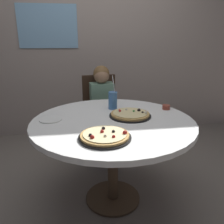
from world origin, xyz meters
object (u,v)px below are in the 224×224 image
(dining_table, at_px, (113,130))
(chair_wooden, at_px, (100,111))
(diner_child, at_px, (103,119))
(soda_cup, at_px, (113,100))
(plate_small, at_px, (51,119))
(pizza_cheese, at_px, (105,136))
(pizza_veggie, at_px, (130,114))
(sauce_bowl, at_px, (166,107))

(dining_table, distance_m, chair_wooden, 0.96)
(diner_child, relative_size, soda_cup, 3.52)
(plate_small, bearing_deg, pizza_cheese, -46.64)
(dining_table, distance_m, pizza_cheese, 0.37)
(soda_cup, bearing_deg, pizza_veggie, -64.19)
(pizza_veggie, distance_m, soda_cup, 0.27)
(sauce_bowl, height_order, plate_small, sauce_bowl)
(chair_wooden, relative_size, soda_cup, 3.09)
(diner_child, relative_size, pizza_cheese, 3.10)
(pizza_cheese, distance_m, plate_small, 0.56)
(sauce_bowl, bearing_deg, plate_small, -172.06)
(chair_wooden, distance_m, plate_small, 1.03)
(pizza_veggie, height_order, plate_small, pizza_veggie)
(diner_child, relative_size, sauce_bowl, 15.46)
(pizza_cheese, distance_m, sauce_bowl, 0.84)
(chair_wooden, distance_m, diner_child, 0.19)
(chair_wooden, xyz_separation_m, plate_small, (-0.49, -0.88, 0.22))
(dining_table, height_order, plate_small, plate_small)
(chair_wooden, xyz_separation_m, pizza_veggie, (0.16, -0.88, 0.24))
(diner_child, height_order, sauce_bowl, diner_child)
(plate_small, bearing_deg, sauce_bowl, 7.94)
(dining_table, height_order, chair_wooden, chair_wooden)
(dining_table, distance_m, plate_small, 0.51)
(pizza_cheese, xyz_separation_m, sauce_bowl, (0.63, 0.55, 0.00))
(sauce_bowl, bearing_deg, soda_cup, 169.82)
(pizza_veggie, bearing_deg, pizza_cheese, -122.79)
(chair_wooden, bearing_deg, pizza_cheese, -94.36)
(dining_table, xyz_separation_m, pizza_cheese, (-0.11, -0.34, 0.11))
(soda_cup, bearing_deg, chair_wooden, 94.57)
(soda_cup, distance_m, plate_small, 0.59)
(plate_small, bearing_deg, soda_cup, 23.06)
(pizza_cheese, relative_size, plate_small, 1.94)
(dining_table, bearing_deg, diner_child, 89.52)
(diner_child, distance_m, sauce_bowl, 0.81)
(chair_wooden, bearing_deg, pizza_veggie, -79.46)
(dining_table, relative_size, pizza_cheese, 3.72)
(chair_wooden, height_order, pizza_veggie, chair_wooden)
(sauce_bowl, relative_size, plate_small, 0.39)
(dining_table, relative_size, sauce_bowl, 18.55)
(soda_cup, distance_m, sauce_bowl, 0.49)
(pizza_cheese, relative_size, soda_cup, 1.14)
(diner_child, height_order, pizza_veggie, diner_child)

